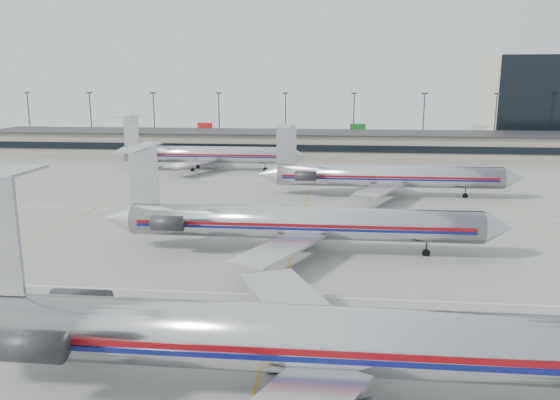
# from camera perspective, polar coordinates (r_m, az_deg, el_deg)

# --- Properties ---
(ground) EXTENTS (260.00, 260.00, 0.00)m
(ground) POSITION_cam_1_polar(r_m,az_deg,el_deg) (38.47, -1.57, -15.53)
(ground) COLOR gray
(ground) RESTS_ON ground
(apron_markings) EXTENTS (160.00, 0.15, 0.02)m
(apron_markings) POSITION_cam_1_polar(r_m,az_deg,el_deg) (47.48, 0.01, -9.93)
(apron_markings) COLOR silver
(apron_markings) RESTS_ON ground
(terminal) EXTENTS (162.00, 17.00, 6.25)m
(terminal) POSITION_cam_1_polar(r_m,az_deg,el_deg) (132.62, 3.91, 5.79)
(terminal) COLOR gray
(terminal) RESTS_ON ground
(light_mast_row) EXTENTS (163.60, 0.40, 15.28)m
(light_mast_row) POSITION_cam_1_polar(r_m,az_deg,el_deg) (146.12, 4.14, 8.52)
(light_mast_row) COLOR #38383D
(light_mast_row) RESTS_ON ground
(distant_building) EXTENTS (30.00, 20.00, 25.00)m
(distant_building) POSITION_cam_1_polar(r_m,az_deg,el_deg) (171.76, 25.78, 9.21)
(distant_building) COLOR tan
(distant_building) RESTS_ON ground
(jet_foreground) EXTENTS (48.85, 28.76, 12.79)m
(jet_foreground) POSITION_cam_1_polar(r_m,az_deg,el_deg) (31.90, 2.55, -14.22)
(jet_foreground) COLOR silver
(jet_foreground) RESTS_ON ground
(jet_second_row) EXTENTS (43.55, 25.64, 11.40)m
(jet_second_row) POSITION_cam_1_polar(r_m,az_deg,el_deg) (58.15, 1.50, -2.33)
(jet_second_row) COLOR silver
(jet_second_row) RESTS_ON ground
(jet_third_row) EXTENTS (41.73, 25.67, 11.41)m
(jet_third_row) POSITION_cam_1_polar(r_m,az_deg,el_deg) (88.41, 10.66, 2.50)
(jet_third_row) COLOR silver
(jet_third_row) RESTS_ON ground
(jet_back_row) EXTENTS (41.35, 25.44, 11.31)m
(jet_back_row) POSITION_cam_1_polar(r_m,az_deg,el_deg) (114.61, -7.99, 4.76)
(jet_back_row) COLOR silver
(jet_back_row) RESTS_ON ground
(ramp_worker_near) EXTENTS (0.77, 0.83, 1.90)m
(ramp_worker_near) POSITION_cam_1_polar(r_m,az_deg,el_deg) (31.84, 3.05, -19.98)
(ramp_worker_near) COLOR #B1EB16
(ramp_worker_near) RESTS_ON ground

